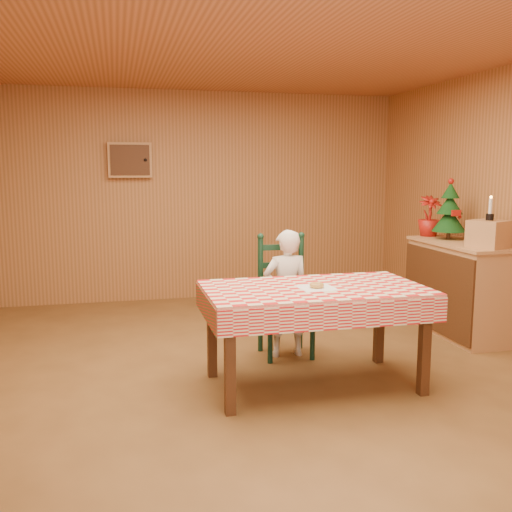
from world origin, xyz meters
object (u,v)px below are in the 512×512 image
(dining_table, at_px, (314,297))
(christmas_tree, at_px, (450,212))
(ladder_chair, at_px, (284,299))
(crate, at_px, (489,234))
(shelf_unit, at_px, (459,288))
(seated_child, at_px, (286,293))

(dining_table, relative_size, christmas_tree, 2.67)
(ladder_chair, bearing_deg, crate, -6.71)
(crate, bearing_deg, dining_table, -163.23)
(ladder_chair, height_order, shelf_unit, ladder_chair)
(shelf_unit, bearing_deg, dining_table, -152.67)
(crate, xyz_separation_m, christmas_tree, (-0.00, 0.65, 0.16))
(shelf_unit, bearing_deg, seated_child, -172.81)
(crate, height_order, christmas_tree, christmas_tree)
(ladder_chair, relative_size, seated_child, 0.96)
(shelf_unit, bearing_deg, christmas_tree, 88.02)
(dining_table, bearing_deg, ladder_chair, 90.00)
(dining_table, height_order, crate, crate)
(dining_table, relative_size, shelf_unit, 1.34)
(ladder_chair, bearing_deg, dining_table, -90.00)
(dining_table, distance_m, ladder_chair, 0.81)
(ladder_chair, bearing_deg, seated_child, -90.00)
(ladder_chair, xyz_separation_m, crate, (1.88, -0.22, 0.55))
(dining_table, relative_size, seated_child, 1.47)
(christmas_tree, bearing_deg, crate, -90.00)
(seated_child, relative_size, christmas_tree, 1.81)
(seated_child, distance_m, shelf_unit, 1.89)
(seated_child, xyz_separation_m, christmas_tree, (1.88, 0.49, 0.65))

